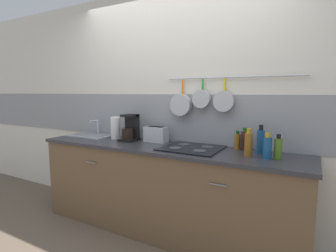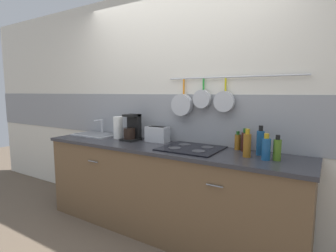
{
  "view_description": "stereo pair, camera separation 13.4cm",
  "coord_description": "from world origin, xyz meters",
  "px_view_note": "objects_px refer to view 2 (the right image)",
  "views": [
    {
      "loc": [
        1.32,
        -2.25,
        1.46
      ],
      "look_at": [
        0.08,
        0.0,
        1.13
      ],
      "focal_mm": 28.0,
      "sensor_mm": 36.0,
      "label": 1
    },
    {
      "loc": [
        1.44,
        -2.18,
        1.46
      ],
      "look_at": [
        0.08,
        0.0,
        1.13
      ],
      "focal_mm": 28.0,
      "sensor_mm": 36.0,
      "label": 2
    }
  ],
  "objects_px": {
    "coffee_maker": "(132,130)",
    "bottle_hot_sauce": "(247,145)",
    "paper_towel_roll": "(118,128)",
    "bottle_vinegar": "(277,149)",
    "bottle_dish_soap": "(260,142)",
    "bottle_olive_oil": "(266,148)",
    "toaster": "(157,134)",
    "bottle_sesame_oil": "(238,142)",
    "bottle_cooking_wine": "(245,141)"
  },
  "relations": [
    {
      "from": "coffee_maker",
      "to": "bottle_hot_sauce",
      "type": "height_order",
      "value": "coffee_maker"
    },
    {
      "from": "paper_towel_roll",
      "to": "bottle_vinegar",
      "type": "xyz_separation_m",
      "value": [
        1.78,
        -0.09,
        -0.04
      ]
    },
    {
      "from": "bottle_dish_soap",
      "to": "bottle_olive_oil",
      "type": "height_order",
      "value": "bottle_dish_soap"
    },
    {
      "from": "toaster",
      "to": "bottle_vinegar",
      "type": "xyz_separation_m",
      "value": [
        1.26,
        -0.15,
        0.01
      ]
    },
    {
      "from": "toaster",
      "to": "paper_towel_roll",
      "type": "bearing_deg",
      "value": -173.08
    },
    {
      "from": "paper_towel_roll",
      "to": "bottle_vinegar",
      "type": "relative_size",
      "value": 1.25
    },
    {
      "from": "bottle_sesame_oil",
      "to": "bottle_cooking_wine",
      "type": "relative_size",
      "value": 0.83
    },
    {
      "from": "bottle_sesame_oil",
      "to": "bottle_olive_oil",
      "type": "height_order",
      "value": "bottle_olive_oil"
    },
    {
      "from": "bottle_dish_soap",
      "to": "bottle_hot_sauce",
      "type": "bearing_deg",
      "value": -120.5
    },
    {
      "from": "paper_towel_roll",
      "to": "bottle_cooking_wine",
      "type": "distance_m",
      "value": 1.47
    },
    {
      "from": "bottle_sesame_oil",
      "to": "bottle_dish_soap",
      "type": "bearing_deg",
      "value": -25.61
    },
    {
      "from": "coffee_maker",
      "to": "toaster",
      "type": "bearing_deg",
      "value": 14.45
    },
    {
      "from": "coffee_maker",
      "to": "toaster",
      "type": "relative_size",
      "value": 1.1
    },
    {
      "from": "bottle_hot_sauce",
      "to": "bottle_vinegar",
      "type": "bearing_deg",
      "value": 4.5
    },
    {
      "from": "bottle_olive_oil",
      "to": "coffee_maker",
      "type": "bearing_deg",
      "value": 175.69
    },
    {
      "from": "bottle_sesame_oil",
      "to": "bottle_hot_sauce",
      "type": "height_order",
      "value": "bottle_hot_sauce"
    },
    {
      "from": "paper_towel_roll",
      "to": "coffee_maker",
      "type": "height_order",
      "value": "coffee_maker"
    },
    {
      "from": "bottle_cooking_wine",
      "to": "bottle_olive_oil",
      "type": "distance_m",
      "value": 0.33
    },
    {
      "from": "coffee_maker",
      "to": "bottle_olive_oil",
      "type": "distance_m",
      "value": 1.48
    },
    {
      "from": "coffee_maker",
      "to": "bottle_hot_sauce",
      "type": "distance_m",
      "value": 1.33
    },
    {
      "from": "paper_towel_roll",
      "to": "bottle_dish_soap",
      "type": "bearing_deg",
      "value": 0.78
    },
    {
      "from": "bottle_cooking_wine",
      "to": "bottle_sesame_oil",
      "type": "bearing_deg",
      "value": 162.05
    },
    {
      "from": "bottle_sesame_oil",
      "to": "bottle_hot_sauce",
      "type": "relative_size",
      "value": 0.74
    },
    {
      "from": "paper_towel_roll",
      "to": "bottle_sesame_oil",
      "type": "distance_m",
      "value": 1.4
    },
    {
      "from": "paper_towel_roll",
      "to": "bottle_sesame_oil",
      "type": "bearing_deg",
      "value": 5.45
    },
    {
      "from": "coffee_maker",
      "to": "bottle_sesame_oil",
      "type": "relative_size",
      "value": 1.68
    },
    {
      "from": "bottle_sesame_oil",
      "to": "bottle_cooking_wine",
      "type": "height_order",
      "value": "bottle_cooking_wine"
    },
    {
      "from": "bottle_olive_oil",
      "to": "bottle_dish_soap",
      "type": "bearing_deg",
      "value": 118.4
    },
    {
      "from": "coffee_maker",
      "to": "bottle_cooking_wine",
      "type": "distance_m",
      "value": 1.25
    },
    {
      "from": "bottle_sesame_oil",
      "to": "coffee_maker",
      "type": "bearing_deg",
      "value": -172.89
    },
    {
      "from": "bottle_cooking_wine",
      "to": "bottle_vinegar",
      "type": "height_order",
      "value": "bottle_cooking_wine"
    },
    {
      "from": "coffee_maker",
      "to": "bottle_vinegar",
      "type": "xyz_separation_m",
      "value": [
        1.56,
        -0.08,
        -0.03
      ]
    },
    {
      "from": "coffee_maker",
      "to": "bottle_dish_soap",
      "type": "distance_m",
      "value": 1.4
    },
    {
      "from": "toaster",
      "to": "bottle_dish_soap",
      "type": "xyz_separation_m",
      "value": [
        1.11,
        -0.04,
        0.03
      ]
    },
    {
      "from": "bottle_hot_sauce",
      "to": "coffee_maker",
      "type": "bearing_deg",
      "value": 175.86
    },
    {
      "from": "bottle_sesame_oil",
      "to": "bottle_vinegar",
      "type": "distance_m",
      "value": 0.45
    },
    {
      "from": "paper_towel_roll",
      "to": "bottle_dish_soap",
      "type": "distance_m",
      "value": 1.62
    },
    {
      "from": "bottle_dish_soap",
      "to": "bottle_vinegar",
      "type": "relative_size",
      "value": 1.26
    },
    {
      "from": "toaster",
      "to": "bottle_hot_sauce",
      "type": "relative_size",
      "value": 1.13
    },
    {
      "from": "bottle_sesame_oil",
      "to": "bottle_cooking_wine",
      "type": "distance_m",
      "value": 0.08
    },
    {
      "from": "bottle_olive_oil",
      "to": "paper_towel_roll",
      "type": "bearing_deg",
      "value": 175.82
    },
    {
      "from": "bottle_hot_sauce",
      "to": "bottle_sesame_oil",
      "type": "bearing_deg",
      "value": 122.44
    },
    {
      "from": "coffee_maker",
      "to": "bottle_olive_oil",
      "type": "xyz_separation_m",
      "value": [
        1.48,
        -0.11,
        -0.03
      ]
    },
    {
      "from": "paper_towel_roll",
      "to": "bottle_vinegar",
      "type": "height_order",
      "value": "paper_towel_roll"
    },
    {
      "from": "bottle_sesame_oil",
      "to": "bottle_dish_soap",
      "type": "height_order",
      "value": "bottle_dish_soap"
    },
    {
      "from": "paper_towel_roll",
      "to": "toaster",
      "type": "bearing_deg",
      "value": 6.92
    },
    {
      "from": "toaster",
      "to": "bottle_sesame_oil",
      "type": "xyz_separation_m",
      "value": [
        0.88,
        0.07,
        -0.01
      ]
    },
    {
      "from": "bottle_sesame_oil",
      "to": "paper_towel_roll",
      "type": "bearing_deg",
      "value": -174.55
    },
    {
      "from": "bottle_cooking_wine",
      "to": "bottle_olive_oil",
      "type": "relative_size",
      "value": 0.99
    },
    {
      "from": "paper_towel_roll",
      "to": "bottle_olive_oil",
      "type": "height_order",
      "value": "paper_towel_roll"
    }
  ]
}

